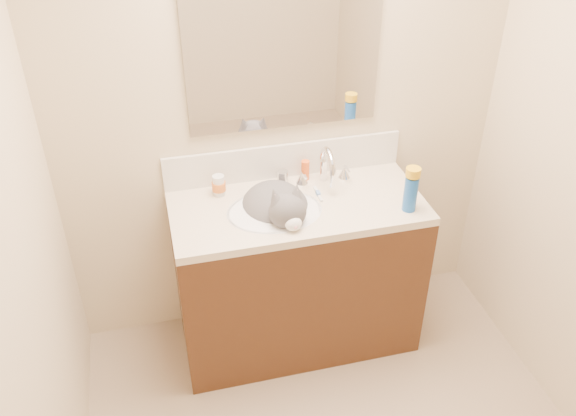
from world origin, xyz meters
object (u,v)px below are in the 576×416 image
spray_can (410,194)px  basin (275,223)px  pill_bottle (219,185)px  faucet (326,169)px  amber_bottle (305,170)px  silver_jar (282,177)px  cat (278,210)px  vanity_cabinet (297,277)px

spray_can → basin: bearing=167.1°
pill_bottle → spray_can: size_ratio=0.60×
faucet → spray_can: bearing=-44.9°
amber_bottle → spray_can: bearing=-44.1°
pill_bottle → amber_bottle: 0.44m
faucet → amber_bottle: (-0.09, 0.07, -0.03)m
amber_bottle → pill_bottle: bearing=-175.1°
faucet → silver_jar: 0.22m
faucet → cat: size_ratio=0.59×
amber_bottle → silver_jar: bearing=-177.7°
basin → cat: size_ratio=0.95×
cat → silver_jar: cat is taller
vanity_cabinet → spray_can: spray_can is taller
basin → spray_can: spray_can is taller
basin → amber_bottle: size_ratio=4.41×
basin → silver_jar: (0.10, 0.24, 0.10)m
faucet → pill_bottle: faucet is taller
amber_bottle → cat: bearing=-132.3°
pill_bottle → amber_bottle: bearing=4.9°
vanity_cabinet → spray_can: (0.49, -0.17, 0.54)m
vanity_cabinet → spray_can: 0.74m
amber_bottle → basin: bearing=-131.7°
cat → silver_jar: bearing=63.6°
vanity_cabinet → pill_bottle: pill_bottle is taller
faucet → vanity_cabinet: bearing=-142.7°
silver_jar → pill_bottle: bearing=-174.2°
amber_bottle → faucet: bearing=-41.1°
vanity_cabinet → basin: bearing=-166.0°
cat → faucet: bearing=19.2°
basin → cat: bearing=53.1°
basin → spray_can: 0.64m
vanity_cabinet → basin: (-0.12, -0.03, 0.38)m
basin → pill_bottle: bearing=137.9°
pill_bottle → silver_jar: (0.32, 0.03, -0.02)m
basin → silver_jar: bearing=67.8°
silver_jar → faucet: bearing=-18.9°
silver_jar → amber_bottle: amber_bottle is taller
basin → faucet: (0.30, 0.17, 0.16)m
cat → spray_can: cat is taller
faucet → pill_bottle: size_ratio=2.71×
faucet → spray_can: (0.31, -0.31, 0.00)m
cat → silver_jar: size_ratio=7.43×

